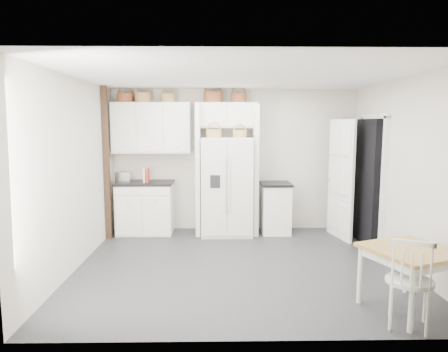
{
  "coord_description": "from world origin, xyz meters",
  "views": [
    {
      "loc": [
        -0.32,
        -5.41,
        1.96
      ],
      "look_at": [
        -0.22,
        0.4,
        1.21
      ],
      "focal_mm": 32.0,
      "sensor_mm": 36.0,
      "label": 1
    }
  ],
  "objects": [
    {
      "name": "floor",
      "position": [
        0.0,
        0.0,
        0.0
      ],
      "size": [
        4.5,
        4.5,
        0.0
      ],
      "primitive_type": "plane",
      "color": "#2C2C2C",
      "rests_on": "ground"
    },
    {
      "name": "ceiling",
      "position": [
        0.0,
        0.0,
        2.6
      ],
      "size": [
        4.5,
        4.5,
        0.0
      ],
      "primitive_type": "plane",
      "color": "white",
      "rests_on": "wall_back"
    },
    {
      "name": "wall_back",
      "position": [
        0.0,
        2.0,
        1.3
      ],
      "size": [
        4.5,
        0.0,
        4.5
      ],
      "primitive_type": "plane",
      "rotation": [
        1.57,
        0.0,
        0.0
      ],
      "color": "beige",
      "rests_on": "floor"
    },
    {
      "name": "wall_left",
      "position": [
        -2.25,
        0.0,
        1.3
      ],
      "size": [
        0.0,
        4.0,
        4.0
      ],
      "primitive_type": "plane",
      "rotation": [
        1.57,
        0.0,
        1.57
      ],
      "color": "beige",
      "rests_on": "floor"
    },
    {
      "name": "wall_right",
      "position": [
        2.25,
        0.0,
        1.3
      ],
      "size": [
        0.0,
        4.0,
        4.0
      ],
      "primitive_type": "plane",
      "rotation": [
        1.57,
        0.0,
        -1.57
      ],
      "color": "beige",
      "rests_on": "floor"
    },
    {
      "name": "refrigerator",
      "position": [
        -0.15,
        1.62,
        0.87
      ],
      "size": [
        0.9,
        0.72,
        1.74
      ],
      "primitive_type": "cube",
      "color": "silver",
      "rests_on": "floor"
    },
    {
      "name": "base_cab_left",
      "position": [
        -1.62,
        1.7,
        0.45
      ],
      "size": [
        0.97,
        0.61,
        0.9
      ],
      "primitive_type": "cube",
      "color": "white",
      "rests_on": "floor"
    },
    {
      "name": "base_cab_right",
      "position": [
        0.74,
        1.7,
        0.44
      ],
      "size": [
        0.5,
        0.6,
        0.88
      ],
      "primitive_type": "cube",
      "color": "white",
      "rests_on": "floor"
    },
    {
      "name": "dining_table",
      "position": [
        1.7,
        -1.42,
        0.34
      ],
      "size": [
        1.06,
        1.06,
        0.68
      ],
      "primitive_type": "cube",
      "rotation": [
        0.0,
        0.0,
        0.38
      ],
      "color": "olive",
      "rests_on": "floor"
    },
    {
      "name": "windsor_chair",
      "position": [
        1.54,
        -1.75,
        0.46
      ],
      "size": [
        0.57,
        0.55,
        0.91
      ],
      "primitive_type": "cube",
      "rotation": [
        0.0,
        0.0,
        -0.42
      ],
      "color": "white",
      "rests_on": "floor"
    },
    {
      "name": "counter_left",
      "position": [
        -1.62,
        1.7,
        0.92
      ],
      "size": [
        1.01,
        0.66,
        0.04
      ],
      "primitive_type": "cube",
      "color": "black",
      "rests_on": "base_cab_left"
    },
    {
      "name": "counter_right",
      "position": [
        0.74,
        1.7,
        0.9
      ],
      "size": [
        0.54,
        0.64,
        0.04
      ],
      "primitive_type": "cube",
      "color": "black",
      "rests_on": "base_cab_right"
    },
    {
      "name": "toaster",
      "position": [
        -2.0,
        1.67,
        1.03
      ],
      "size": [
        0.27,
        0.17,
        0.18
      ],
      "primitive_type": "cube",
      "rotation": [
        0.0,
        0.0,
        -0.08
      ],
      "color": "silver",
      "rests_on": "counter_left"
    },
    {
      "name": "cookbook_red",
      "position": [
        -1.55,
        1.62,
        1.07
      ],
      "size": [
        0.04,
        0.17,
        0.25
      ],
      "primitive_type": "cube",
      "rotation": [
        0.0,
        0.0,
        -0.0
      ],
      "color": "#B02922",
      "rests_on": "counter_left"
    },
    {
      "name": "cookbook_cream",
      "position": [
        -1.59,
        1.62,
        1.07
      ],
      "size": [
        0.07,
        0.17,
        0.25
      ],
      "primitive_type": "cube",
      "rotation": [
        0.0,
        0.0,
        -0.21
      ],
      "color": "beige",
      "rests_on": "counter_left"
    },
    {
      "name": "basket_upper_a",
      "position": [
        -1.96,
        1.83,
        2.43
      ],
      "size": [
        0.28,
        0.28,
        0.16
      ],
      "primitive_type": "cylinder",
      "color": "#5C2C14",
      "rests_on": "upper_cabinet"
    },
    {
      "name": "basket_upper_b",
      "position": [
        -1.64,
        1.83,
        2.44
      ],
      "size": [
        0.29,
        0.29,
        0.17
      ],
      "primitive_type": "cylinder",
      "color": "brown",
      "rests_on": "upper_cabinet"
    },
    {
      "name": "basket_upper_c",
      "position": [
        -1.19,
        1.83,
        2.43
      ],
      "size": [
        0.27,
        0.27,
        0.15
      ],
      "primitive_type": "cylinder",
      "color": "brown",
      "rests_on": "upper_cabinet"
    },
    {
      "name": "basket_bridge_a",
      "position": [
        -0.39,
        1.83,
        2.44
      ],
      "size": [
        0.33,
        0.33,
        0.19
      ],
      "primitive_type": "cylinder",
      "color": "#5C2C14",
      "rests_on": "bridge_cabinet"
    },
    {
      "name": "basket_bridge_b",
      "position": [
        0.06,
        1.83,
        2.43
      ],
      "size": [
        0.28,
        0.28,
        0.16
      ],
      "primitive_type": "cylinder",
      "color": "#5C2C14",
      "rests_on": "bridge_cabinet"
    },
    {
      "name": "basket_fridge_a",
      "position": [
        -0.38,
        1.52,
        1.81
      ],
      "size": [
        0.26,
        0.26,
        0.14
      ],
      "primitive_type": "cylinder",
      "color": "brown",
      "rests_on": "refrigerator"
    },
    {
      "name": "basket_fridge_b",
      "position": [
        0.07,
        1.52,
        1.8
      ],
      "size": [
        0.24,
        0.24,
        0.13
      ],
      "primitive_type": "cylinder",
      "color": "brown",
      "rests_on": "refrigerator"
    },
    {
      "name": "upper_cabinet",
      "position": [
        -1.5,
        1.83,
        1.9
      ],
      "size": [
        1.4,
        0.34,
        0.9
      ],
      "primitive_type": "cube",
      "color": "white",
      "rests_on": "wall_back"
    },
    {
      "name": "bridge_cabinet",
      "position": [
        -0.15,
        1.83,
        2.12
      ],
      "size": [
        1.12,
        0.34,
        0.45
      ],
      "primitive_type": "cube",
      "color": "white",
      "rests_on": "wall_back"
    },
    {
      "name": "fridge_panel_left",
      "position": [
        -0.66,
        1.7,
        1.15
      ],
      "size": [
        0.08,
        0.6,
        2.3
      ],
      "primitive_type": "cube",
      "color": "white",
      "rests_on": "floor"
    },
    {
      "name": "fridge_panel_right",
      "position": [
        0.36,
        1.7,
        1.15
      ],
      "size": [
        0.08,
        0.6,
        2.3
      ],
      "primitive_type": "cube",
      "color": "white",
      "rests_on": "floor"
    },
    {
      "name": "trim_post",
      "position": [
        -2.2,
        1.35,
        1.3
      ],
      "size": [
        0.09,
        0.09,
        2.6
      ],
      "primitive_type": "cube",
      "color": "black",
      "rests_on": "floor"
    },
    {
      "name": "doorway_void",
      "position": [
        2.16,
        1.0,
        1.02
      ],
      "size": [
        0.18,
        0.85,
        2.05
      ],
      "primitive_type": "cube",
      "color": "black",
      "rests_on": "floor"
    },
    {
      "name": "door_slab",
      "position": [
        1.8,
        1.33,
        1.02
      ],
      "size": [
        0.21,
        0.79,
        2.05
      ],
      "primitive_type": "cube",
      "rotation": [
        0.0,
        0.0,
        -1.36
      ],
      "color": "white",
      "rests_on": "floor"
    }
  ]
}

